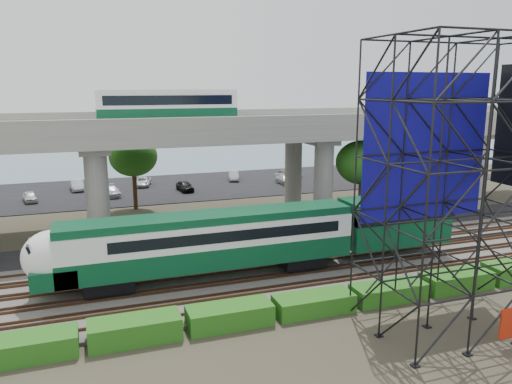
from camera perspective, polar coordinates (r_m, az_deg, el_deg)
name	(u,v)px	position (r m, az deg, el deg)	size (l,w,h in m)	color
ground	(270,286)	(32.82, 1.66, -10.71)	(140.00, 140.00, 0.00)	#474233
ballast_bed	(260,274)	(34.52, 0.47, -9.35)	(90.00, 12.00, 0.20)	slate
service_road	(226,239)	(42.18, -3.45, -5.43)	(90.00, 5.00, 0.08)	black
parking_lot	(176,187)	(64.44, -9.18, 0.56)	(90.00, 18.00, 0.08)	black
harbor_water	(152,163)	(85.89, -11.81, 3.30)	(140.00, 40.00, 0.03)	slate
rail_tracks	(260,271)	(34.45, 0.47, -9.07)	(90.00, 9.52, 0.16)	#472D1E
commuter_train	(242,237)	(33.20, -1.67, -5.15)	(29.30, 3.06, 4.30)	black
overpass	(205,136)	(45.72, -5.80, 6.36)	(80.00, 12.00, 12.40)	#9E9B93
scaffold_tower	(461,189)	(27.82, 22.43, 0.31)	(9.36, 6.36, 15.00)	black
hedge_strip	(314,303)	(29.35, 6.62, -12.46)	(34.60, 1.80, 1.20)	#1B5814
trees	(157,167)	(45.41, -11.19, 2.79)	(40.94, 16.94, 7.69)	#382314
parked_cars	(181,182)	(64.05, -8.58, 1.09)	(35.85, 9.27, 1.30)	#BEBEBE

